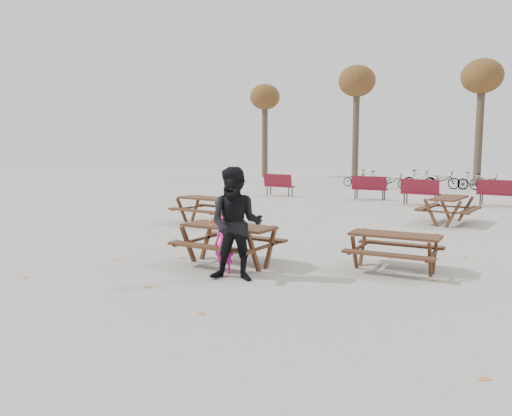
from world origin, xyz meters
The scene contains 14 objects.
ground centered at (0.00, 0.00, 0.00)m, with size 80.00×80.00×0.00m, color gray.
main_picnic_table centered at (0.00, 0.00, 0.59)m, with size 1.80×1.45×0.78m.
food_tray centered at (0.39, -0.19, 0.79)m, with size 0.18×0.11×0.04m, color white.
bread_roll centered at (0.39, -0.19, 0.83)m, with size 0.14×0.06×0.05m, color tan.
soda_bottle centered at (-0.30, -0.16, 0.85)m, with size 0.07×0.07×0.17m.
child centered at (0.28, -0.53, 0.52)m, with size 0.38×0.25×1.03m, color #E31C93.
adult centered at (0.74, -0.84, 0.96)m, with size 0.94×0.73×1.93m, color black.
picnic_table_east centered at (2.84, 1.21, 0.34)m, with size 1.60×1.29×0.69m, color #321A12, non-canonical shape.
picnic_table_north centered at (-3.51, 3.97, 0.39)m, with size 1.81×1.46×0.78m, color #321A12, non-canonical shape.
picnic_table_far centered at (2.56, 7.71, 0.40)m, with size 1.84×1.48×0.79m, color #321A12, non-canonical shape.
park_bench_row centered at (-0.88, 12.79, 0.52)m, with size 10.72×1.80×1.03m.
bicycle_row centered at (-1.18, 20.05, 0.47)m, with size 8.39×2.68×1.06m.
tree_row centered at (0.90, 25.15, 6.19)m, with size 32.17×3.52×8.26m.
fallen_leaves centered at (0.50, 2.50, 0.00)m, with size 11.00×11.00×0.01m, color #BD732D, non-canonical shape.
Camera 1 is at (5.37, -7.72, 2.25)m, focal length 35.00 mm.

